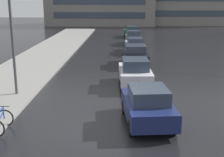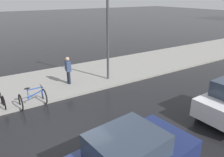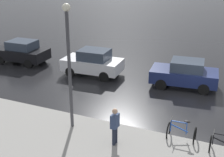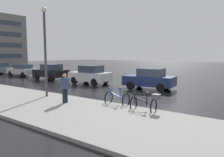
{
  "view_description": "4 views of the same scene",
  "coord_description": "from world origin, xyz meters",
  "px_view_note": "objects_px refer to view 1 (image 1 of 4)",
  "views": [
    {
      "loc": [
        1.24,
        -11.45,
        5.29
      ],
      "look_at": [
        0.59,
        4.95,
        0.96
      ],
      "focal_mm": 50.0,
      "sensor_mm": 36.0,
      "label": 1
    },
    {
      "loc": [
        5.91,
        -1.77,
        4.9
      ],
      "look_at": [
        -2.36,
        3.47,
        1.11
      ],
      "focal_mm": 35.0,
      "sensor_mm": 36.0,
      "label": 2
    },
    {
      "loc": [
        -15.02,
        -1.87,
        7.07
      ],
      "look_at": [
        -0.56,
        4.48,
        0.98
      ],
      "focal_mm": 50.0,
      "sensor_mm": 36.0,
      "label": 3
    },
    {
      "loc": [
        -12.88,
        -6.43,
        2.71
      ],
      "look_at": [
        -0.86,
        2.4,
        1.04
      ],
      "focal_mm": 35.0,
      "sensor_mm": 36.0,
      "label": 4
    }
  ],
  "objects_px": {
    "car_black": "(135,55)",
    "car_silver": "(135,45)",
    "streetlamp": "(12,36)",
    "car_green": "(132,32)",
    "bicycle_second": "(0,122)",
    "car_navy": "(148,105)",
    "car_white": "(135,72)",
    "car_grey": "(133,37)"
  },
  "relations": [
    {
      "from": "car_black",
      "to": "streetlamp",
      "type": "distance_m",
      "value": 10.83
    },
    {
      "from": "car_black",
      "to": "car_green",
      "type": "height_order",
      "value": "car_black"
    },
    {
      "from": "bicycle_second",
      "to": "car_black",
      "type": "relative_size",
      "value": 0.3
    },
    {
      "from": "car_black",
      "to": "streetlamp",
      "type": "bearing_deg",
      "value": -129.55
    },
    {
      "from": "car_navy",
      "to": "car_white",
      "type": "bearing_deg",
      "value": 93.45
    },
    {
      "from": "car_navy",
      "to": "car_white",
      "type": "xyz_separation_m",
      "value": [
        -0.35,
        5.81,
        0.03
      ]
    },
    {
      "from": "car_navy",
      "to": "car_green",
      "type": "relative_size",
      "value": 0.97
    },
    {
      "from": "car_white",
      "to": "car_navy",
      "type": "bearing_deg",
      "value": -86.55
    },
    {
      "from": "bicycle_second",
      "to": "car_silver",
      "type": "height_order",
      "value": "car_silver"
    },
    {
      "from": "car_black",
      "to": "car_grey",
      "type": "height_order",
      "value": "car_black"
    },
    {
      "from": "car_silver",
      "to": "streetlamp",
      "type": "height_order",
      "value": "streetlamp"
    },
    {
      "from": "car_white",
      "to": "car_black",
      "type": "relative_size",
      "value": 0.99
    },
    {
      "from": "car_navy",
      "to": "streetlamp",
      "type": "relative_size",
      "value": 0.73
    },
    {
      "from": "bicycle_second",
      "to": "car_navy",
      "type": "xyz_separation_m",
      "value": [
        5.96,
        1.11,
        0.4
      ]
    },
    {
      "from": "car_black",
      "to": "car_silver",
      "type": "height_order",
      "value": "car_black"
    },
    {
      "from": "car_silver",
      "to": "streetlamp",
      "type": "relative_size",
      "value": 0.79
    },
    {
      "from": "car_silver",
      "to": "streetlamp",
      "type": "xyz_separation_m",
      "value": [
        -6.89,
        -13.86,
        2.55
      ]
    },
    {
      "from": "car_black",
      "to": "car_silver",
      "type": "distance_m",
      "value": 5.73
    },
    {
      "from": "car_navy",
      "to": "car_black",
      "type": "height_order",
      "value": "car_black"
    },
    {
      "from": "car_white",
      "to": "car_black",
      "type": "bearing_deg",
      "value": 88.14
    },
    {
      "from": "car_black",
      "to": "car_green",
      "type": "bearing_deg",
      "value": 89.65
    },
    {
      "from": "car_navy",
      "to": "car_silver",
      "type": "height_order",
      "value": "car_navy"
    },
    {
      "from": "car_navy",
      "to": "car_grey",
      "type": "distance_m",
      "value": 22.79
    },
    {
      "from": "car_black",
      "to": "car_green",
      "type": "relative_size",
      "value": 0.95
    },
    {
      "from": "car_silver",
      "to": "streetlamp",
      "type": "distance_m",
      "value": 15.69
    },
    {
      "from": "car_navy",
      "to": "streetlamp",
      "type": "height_order",
      "value": "streetlamp"
    },
    {
      "from": "car_black",
      "to": "car_silver",
      "type": "bearing_deg",
      "value": 88.3
    },
    {
      "from": "car_white",
      "to": "car_green",
      "type": "bearing_deg",
      "value": 89.28
    },
    {
      "from": "car_black",
      "to": "car_grey",
      "type": "relative_size",
      "value": 1.04
    },
    {
      "from": "bicycle_second",
      "to": "streetlamp",
      "type": "relative_size",
      "value": 0.21
    },
    {
      "from": "car_black",
      "to": "streetlamp",
      "type": "height_order",
      "value": "streetlamp"
    },
    {
      "from": "car_white",
      "to": "streetlamp",
      "type": "relative_size",
      "value": 0.7
    },
    {
      "from": "car_white",
      "to": "car_green",
      "type": "relative_size",
      "value": 0.94
    },
    {
      "from": "car_white",
      "to": "car_grey",
      "type": "height_order",
      "value": "car_white"
    },
    {
      "from": "bicycle_second",
      "to": "car_silver",
      "type": "bearing_deg",
      "value": 72.11
    },
    {
      "from": "streetlamp",
      "to": "car_green",
      "type": "bearing_deg",
      "value": 75.19
    },
    {
      "from": "car_navy",
      "to": "streetlamp",
      "type": "xyz_separation_m",
      "value": [
        -6.88,
        3.52,
        2.48
      ]
    },
    {
      "from": "car_navy",
      "to": "car_green",
      "type": "bearing_deg",
      "value": 90.1
    },
    {
      "from": "car_grey",
      "to": "bicycle_second",
      "type": "bearing_deg",
      "value": -103.97
    },
    {
      "from": "car_green",
      "to": "car_grey",
      "type": "bearing_deg",
      "value": -89.66
    },
    {
      "from": "bicycle_second",
      "to": "car_navy",
      "type": "distance_m",
      "value": 6.07
    },
    {
      "from": "car_navy",
      "to": "car_black",
      "type": "distance_m",
      "value": 11.66
    }
  ]
}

